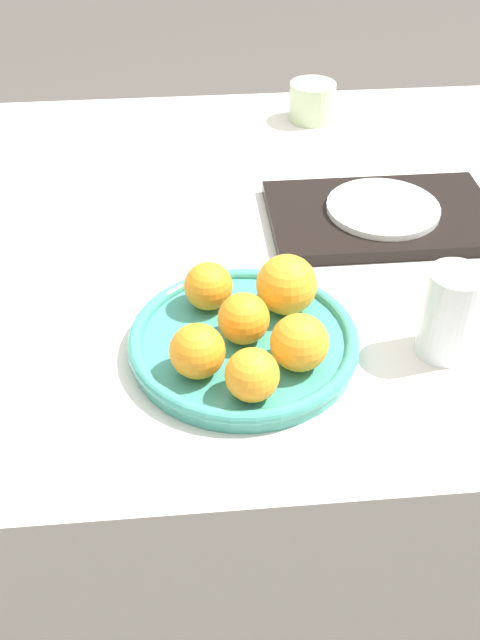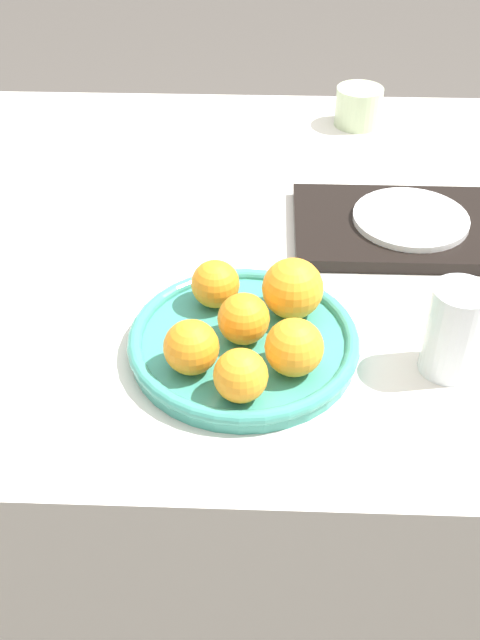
# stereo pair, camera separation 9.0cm
# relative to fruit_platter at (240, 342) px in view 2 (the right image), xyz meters

# --- Properties ---
(ground_plane) EXTENTS (12.00, 12.00, 0.00)m
(ground_plane) POSITION_rel_fruit_platter_xyz_m (0.00, 0.28, -0.79)
(ground_plane) COLOR #4C4742
(table) EXTENTS (1.46, 1.04, 0.77)m
(table) POSITION_rel_fruit_platter_xyz_m (0.00, 0.28, -0.40)
(table) COLOR silver
(table) RESTS_ON ground_plane
(fruit_platter) EXTENTS (0.29, 0.29, 0.03)m
(fruit_platter) POSITION_rel_fruit_platter_xyz_m (0.00, 0.00, 0.00)
(fruit_platter) COLOR teal
(fruit_platter) RESTS_ON table
(orange_0) EXTENTS (0.06, 0.06, 0.06)m
(orange_0) POSITION_rel_fruit_platter_xyz_m (0.00, -0.10, 0.04)
(orange_0) COLOR orange
(orange_0) RESTS_ON fruit_platter
(orange_1) EXTENTS (0.06, 0.06, 0.06)m
(orange_1) POSITION_rel_fruit_platter_xyz_m (-0.05, -0.05, 0.04)
(orange_1) COLOR orange
(orange_1) RESTS_ON fruit_platter
(orange_2) EXTENTS (0.06, 0.06, 0.06)m
(orange_2) POSITION_rel_fruit_platter_xyz_m (0.01, -0.00, 0.04)
(orange_2) COLOR orange
(orange_2) RESTS_ON fruit_platter
(orange_3) EXTENTS (0.08, 0.08, 0.08)m
(orange_3) POSITION_rel_fruit_platter_xyz_m (0.06, 0.05, 0.04)
(orange_3) COLOR orange
(orange_3) RESTS_ON fruit_platter
(orange_4) EXTENTS (0.07, 0.07, 0.07)m
(orange_4) POSITION_rel_fruit_platter_xyz_m (0.06, -0.05, 0.04)
(orange_4) COLOR orange
(orange_4) RESTS_ON fruit_platter
(orange_5) EXTENTS (0.06, 0.06, 0.06)m
(orange_5) POSITION_rel_fruit_platter_xyz_m (-0.03, 0.07, 0.04)
(orange_5) COLOR orange
(orange_5) RESTS_ON fruit_platter
(water_glass) EXTENTS (0.07, 0.07, 0.12)m
(water_glass) POSITION_rel_fruit_platter_xyz_m (0.25, -0.02, 0.04)
(water_glass) COLOR silver
(water_glass) RESTS_ON table
(serving_tray) EXTENTS (0.35, 0.22, 0.02)m
(serving_tray) POSITION_rel_fruit_platter_xyz_m (0.25, 0.28, -0.01)
(serving_tray) COLOR black
(serving_tray) RESTS_ON table
(side_plate) EXTENTS (0.17, 0.17, 0.01)m
(side_plate) POSITION_rel_fruit_platter_xyz_m (0.25, 0.28, 0.01)
(side_plate) COLOR white
(side_plate) RESTS_ON serving_tray
(cup_1) EXTENTS (0.09, 0.09, 0.07)m
(cup_1) POSITION_rel_fruit_platter_xyz_m (0.20, 0.67, 0.02)
(cup_1) COLOR #B7CC9E
(cup_1) RESTS_ON table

